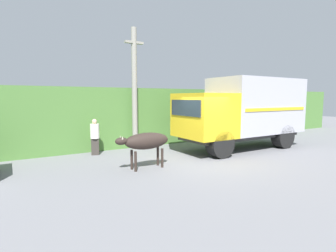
# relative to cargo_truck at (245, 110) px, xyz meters

# --- Properties ---
(ground_plane) EXTENTS (60.00, 60.00, 0.00)m
(ground_plane) POSITION_rel_cargo_truck_xyz_m (-3.48, -0.94, -1.87)
(ground_plane) COLOR slate
(hillside_embankment) EXTENTS (32.00, 5.22, 2.95)m
(hillside_embankment) POSITION_rel_cargo_truck_xyz_m (-3.48, 5.58, -0.40)
(hillside_embankment) COLOR #4C7A38
(hillside_embankment) RESTS_ON ground_plane
(building_backdrop) EXTENTS (4.35, 2.70, 2.94)m
(building_backdrop) POSITION_rel_cargo_truck_xyz_m (-6.29, 4.35, -0.39)
(building_backdrop) COLOR #8CC69E
(building_backdrop) RESTS_ON ground_plane
(cargo_truck) EXTENTS (6.64, 2.43, 3.39)m
(cargo_truck) POSITION_rel_cargo_truck_xyz_m (0.00, 0.00, 0.00)
(cargo_truck) COLOR #2D2D2D
(cargo_truck) RESTS_ON ground_plane
(brown_cow) EXTENTS (1.99, 0.58, 1.26)m
(brown_cow) POSITION_rel_cargo_truck_xyz_m (-5.74, -0.80, -0.92)
(brown_cow) COLOR #2D231E
(brown_cow) RESTS_ON ground_plane
(pedestrian_on_hill) EXTENTS (0.48, 0.48, 1.56)m
(pedestrian_on_hill) POSITION_rel_cargo_truck_xyz_m (-6.63, 2.33, -1.03)
(pedestrian_on_hill) COLOR #38332D
(pedestrian_on_hill) RESTS_ON ground_plane
(utility_pole) EXTENTS (0.90, 0.26, 5.69)m
(utility_pole) POSITION_rel_cargo_truck_xyz_m (-4.62, 2.60, 1.07)
(utility_pole) COLOR gray
(utility_pole) RESTS_ON ground_plane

